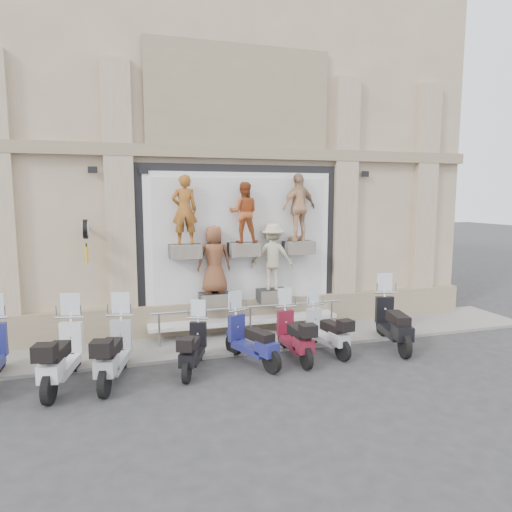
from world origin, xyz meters
The scene contains 13 objects.
ground centered at (0.00, 0.00, 0.00)m, with size 90.00×90.00×0.00m, color #2E2E31.
sidewalk centered at (0.00, 2.10, 0.04)m, with size 16.00×2.20×0.08m, color gray.
building centered at (0.00, 7.00, 6.00)m, with size 14.00×8.60×12.00m, color #C1AB8C, non-canonical shape.
shop_vitrine centered at (0.11, 2.74, 2.41)m, with size 5.60×0.99×4.30m.
guard_rail centered at (0.00, 2.00, 0.47)m, with size 5.06×0.10×0.93m, color #9EA0A5, non-canonical shape.
clock_sign_bracket centered at (-3.90, 2.47, 2.80)m, with size 0.10×0.80×1.02m.
scooter_b centered at (-4.31, 0.35, 0.86)m, with size 0.62×2.12×1.73m, color silver, non-canonical shape.
scooter_c centered at (-3.33, 0.33, 0.84)m, with size 0.61×2.08×1.69m, color #90969C, non-canonical shape.
scooter_d centered at (-1.72, 0.41, 0.71)m, with size 0.51×1.76×1.43m, color black, non-canonical shape.
scooter_e centered at (-0.41, 0.45, 0.78)m, with size 0.56×1.91×1.55m, color navy, non-canonical shape.
scooter_f centered at (0.61, 0.48, 0.77)m, with size 0.55×1.90×1.54m, color maroon, non-canonical shape.
scooter_g centered at (1.51, 0.67, 0.74)m, with size 0.53×1.81×1.47m, color #ACAEB3, non-canonical shape.
scooter_h centered at (3.25, 0.54, 0.87)m, with size 0.63×2.15×1.74m, color black, non-canonical shape.
Camera 1 is at (-3.15, -8.95, 3.73)m, focal length 32.00 mm.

